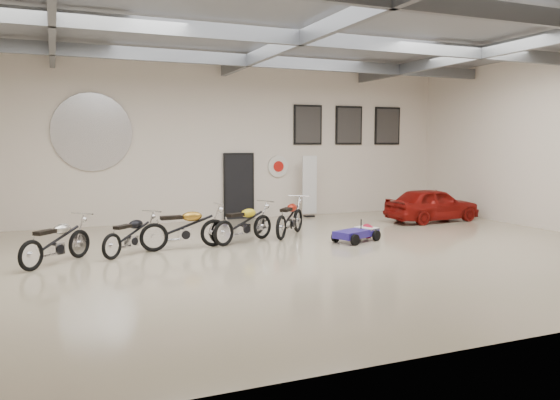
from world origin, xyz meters
name	(u,v)px	position (x,y,z in m)	size (l,w,h in m)	color
floor	(300,253)	(0.00, 0.00, 0.00)	(16.00, 12.00, 0.01)	tan
ceiling	(301,26)	(0.00, 0.00, 5.00)	(16.00, 12.00, 0.01)	slate
back_wall	(223,142)	(0.00, 6.00, 2.50)	(16.00, 0.02, 5.00)	silver
ceiling_beams	(301,38)	(0.00, 0.00, 4.75)	(15.80, 11.80, 0.32)	slate
door	(239,187)	(0.50, 5.95, 1.05)	(0.92, 0.08, 2.10)	black
logo_plaque	(92,132)	(-4.00, 5.95, 2.80)	(2.30, 0.06, 1.16)	silver
poster_left	(308,125)	(3.00, 5.96, 3.10)	(1.05, 0.08, 1.35)	black
poster_mid	(349,125)	(4.60, 5.96, 3.10)	(1.05, 0.08, 1.35)	black
poster_right	(387,126)	(6.20, 5.96, 3.10)	(1.05, 0.08, 1.35)	black
oil_sign	(278,166)	(1.90, 5.95, 1.70)	(0.72, 0.10, 0.72)	white
banner_stand	(309,187)	(2.86, 5.50, 1.00)	(0.54, 0.22, 2.00)	white
motorcycle_silver	(56,240)	(-5.09, 0.94, 0.49)	(1.90, 0.59, 0.99)	silver
motorcycle_black	(131,234)	(-3.53, 1.36, 0.46)	(1.78, 0.55, 0.92)	silver
motorcycle_gold	(184,227)	(-2.30, 1.51, 0.53)	(2.05, 0.64, 1.07)	silver
motorcycle_yellow	(244,222)	(-0.74, 1.80, 0.51)	(1.95, 0.60, 1.01)	silver
motorcycle_red	(290,217)	(0.72, 2.25, 0.52)	(1.99, 0.62, 1.04)	silver
go_kart	(360,230)	(2.06, 0.87, 0.28)	(1.55, 0.70, 0.56)	navy
vintage_car	(432,204)	(6.00, 3.03, 0.54)	(3.16, 1.27, 1.08)	maroon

